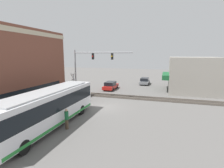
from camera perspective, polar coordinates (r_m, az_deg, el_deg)
ground_plane at (r=21.75m, az=-2.15°, el=-7.59°), size 120.00×120.00×0.00m
shop_building at (r=33.73m, az=24.83°, el=2.86°), size 9.59×9.13×5.99m
city_bus at (r=16.50m, az=-19.89°, el=-7.04°), size 12.13×2.59×3.37m
traffic_signal_gantry at (r=26.34m, az=-6.99°, el=6.95°), size 0.42×8.98×7.11m
crossing_signal at (r=26.75m, az=-12.51°, el=0.48°), size 1.41×1.18×3.81m
rail_track_near at (r=27.27m, az=2.03°, el=-3.98°), size 2.60×60.00×0.15m
parked_car_red at (r=32.53m, az=-0.45°, el=-0.57°), size 4.73×1.82×1.48m
parked_car_grey at (r=38.85m, az=10.63°, el=0.90°), size 4.60×1.82×1.44m
pedestrian_at_crossing at (r=26.97m, az=-8.86°, el=-2.43°), size 0.34×0.34×1.69m
pedestrian_near_bus at (r=15.88m, az=-14.59°, el=-10.90°), size 0.34×0.34×1.83m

